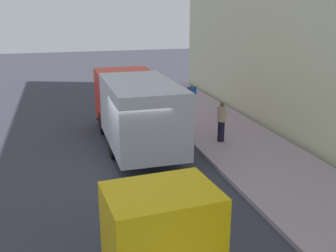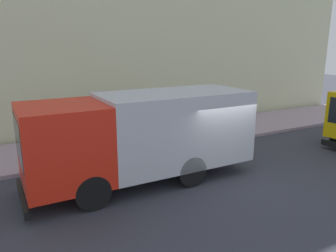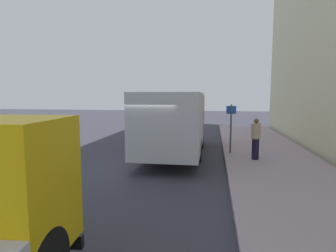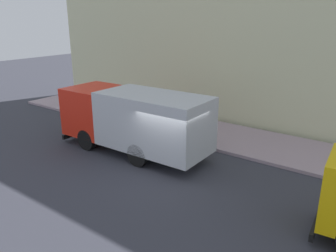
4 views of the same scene
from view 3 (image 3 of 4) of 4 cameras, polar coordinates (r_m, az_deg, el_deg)
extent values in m
plane|color=#34353F|center=(10.80, -4.33, -8.78)|extent=(80.00, 80.00, 0.00)
cube|color=#A48E9B|center=(10.78, 22.80, -8.89)|extent=(4.01, 30.00, 0.15)
cube|color=red|center=(15.33, 2.66, 2.00)|extent=(2.54, 2.39, 2.30)
cube|color=black|center=(16.46, 3.10, 3.26)|extent=(2.11, 0.09, 1.29)
cube|color=silver|center=(11.68, 0.73, 0.93)|extent=(2.58, 5.04, 2.42)
cube|color=black|center=(16.71, 3.10, -2.39)|extent=(2.42, 0.15, 0.24)
cylinder|color=black|center=(15.16, -1.72, -2.43)|extent=(0.31, 1.01, 1.00)
cylinder|color=black|center=(14.92, 6.69, -2.61)|extent=(0.31, 1.01, 1.00)
cylinder|color=black|center=(12.06, -4.51, -4.73)|extent=(0.31, 1.01, 1.00)
cylinder|color=black|center=(11.76, 6.10, -5.04)|extent=(0.31, 1.01, 1.00)
cube|color=black|center=(5.27, -27.75, -6.06)|extent=(1.68, 0.19, 1.10)
cube|color=black|center=(5.80, -26.50, -20.13)|extent=(1.93, 0.27, 0.24)
cylinder|color=black|center=(12.15, 17.52, -4.52)|extent=(0.35, 0.35, 0.88)
cylinder|color=tan|center=(12.03, 17.64, -0.98)|extent=(0.47, 0.47, 0.63)
sphere|color=brown|center=(11.99, 17.71, 1.00)|extent=(0.20, 0.20, 0.20)
cylinder|color=#4C5156|center=(13.04, 12.78, -0.60)|extent=(0.08, 0.08, 2.25)
cube|color=blue|center=(12.98, 12.87, 3.25)|extent=(0.44, 0.03, 0.36)
camera|label=1|loc=(6.12, -113.98, 24.83)|focal=41.88mm
camera|label=2|loc=(20.13, -24.49, 10.35)|focal=34.60mm
camera|label=4|loc=(13.47, -70.50, 16.59)|focal=35.94mm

